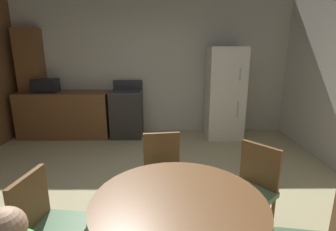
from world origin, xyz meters
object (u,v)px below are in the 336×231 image
chair_northeast (252,186)px  chair_north (163,171)px  refrigerator (225,93)px  microwave (46,85)px  dining_table (178,222)px  chair_west (48,224)px  oven_range (127,113)px

chair_northeast → chair_north: same height
refrigerator → microwave: (-3.49, 0.05, 0.15)m
dining_table → refrigerator: bearing=72.6°
microwave → chair_west: microwave is taller
oven_range → chair_northeast: 3.27m
refrigerator → microwave: size_ratio=4.00×
chair_west → oven_range: bearing=96.0°
oven_range → dining_table: (0.86, -3.48, 0.13)m
microwave → refrigerator: bearing=-0.8°
dining_table → chair_west: bearing=173.1°
oven_range → refrigerator: 1.98m
refrigerator → chair_northeast: (-0.38, -2.82, -0.38)m
oven_range → refrigerator: (1.93, -0.05, 0.41)m
oven_range → chair_west: size_ratio=1.26×
refrigerator → microwave: 3.50m
chair_west → chair_north: (0.80, 0.81, 0.00)m
oven_range → dining_table: bearing=-76.1°
dining_table → chair_north: bearing=97.0°
refrigerator → chair_north: size_ratio=2.02×
chair_north → refrigerator: bearing=147.7°
microwave → chair_north: bearing=-48.0°
dining_table → chair_north: 0.93m
chair_northeast → dining_table: bearing=-0.0°
chair_northeast → chair_west: same height
microwave → chair_northeast: size_ratio=0.51×
dining_table → chair_north: size_ratio=1.31×
chair_northeast → chair_north: 0.87m
oven_range → dining_table: 3.59m
oven_range → microwave: microwave is taller
microwave → dining_table: (2.42, -3.48, -0.43)m
chair_northeast → chair_west: (-1.61, -0.50, 0.00)m
microwave → chair_west: bearing=-65.9°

